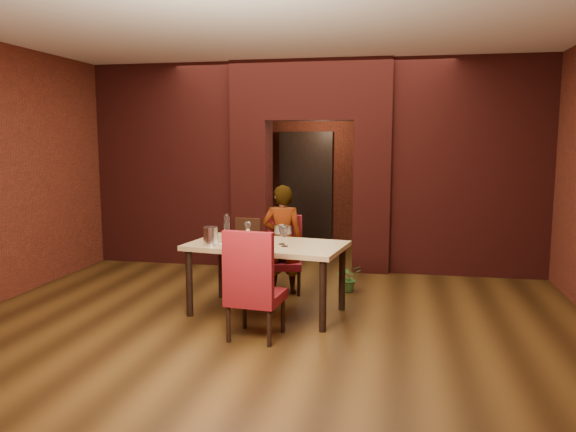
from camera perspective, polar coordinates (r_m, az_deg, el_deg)
name	(u,v)px	position (r m, az deg, el deg)	size (l,w,h in m)	color
floor	(286,302)	(7.06, -0.22, -8.77)	(8.00, 8.00, 0.00)	#422A10
ceiling	(286,37)	(6.87, -0.23, 17.74)	(7.00, 8.00, 0.04)	silver
wall_back	(327,161)	(10.73, 4.01, 5.55)	(7.00, 0.04, 3.20)	maroon
wall_front	(132,220)	(2.98, -15.56, -0.38)	(7.00, 0.04, 3.20)	maroon
wall_left	(27,171)	(8.22, -24.97, 4.19)	(0.04, 8.00, 3.20)	maroon
pillar_left	(252,194)	(8.97, -3.66, 2.25)	(0.55, 0.55, 2.30)	maroon
pillar_right	(372,196)	(8.69, 8.56, 2.00)	(0.55, 0.55, 2.30)	maroon
lintel	(312,91)	(8.77, 2.41, 12.60)	(2.45, 0.55, 0.90)	maroon
wing_wall_left	(168,165)	(9.40, -12.07, 5.10)	(2.27, 0.35, 3.20)	maroon
wing_wall_right	(470,168)	(8.71, 17.97, 4.69)	(2.27, 0.35, 3.20)	maroon
vent_panel	(248,234)	(8.77, -4.12, -1.83)	(0.40, 0.03, 0.50)	#A0542E
rear_door	(306,190)	(10.76, 1.83, 2.64)	(0.90, 0.08, 2.10)	black
rear_door_frame	(306,190)	(10.72, 1.79, 2.62)	(1.02, 0.04, 2.22)	black
dining_table	(267,278)	(6.55, -2.15, -6.34)	(1.76, 0.99, 0.83)	tan
chair_far	(284,255)	(7.41, -0.37, -3.97)	(0.46, 0.46, 1.01)	maroon
chair_near	(256,283)	(5.73, -3.27, -6.85)	(0.51, 0.51, 1.13)	maroon
person_seated	(282,239)	(7.33, -0.57, -2.40)	(0.52, 0.34, 1.43)	silver
wine_glass_a	(248,231)	(6.71, -4.10, -1.51)	(0.09, 0.09, 0.21)	white
wine_glass_b	(282,235)	(6.37, -0.64, -1.90)	(0.09, 0.09, 0.23)	white
wine_glass_c	(285,236)	(6.25, -0.34, -2.09)	(0.09, 0.09, 0.23)	white
tasting_sheet	(236,244)	(6.42, -5.35, -2.87)	(0.32, 0.23, 0.00)	white
wine_bucket	(211,236)	(6.41, -7.86, -2.01)	(0.17, 0.17, 0.21)	silver
water_bottle	(227,227)	(6.71, -6.23, -1.10)	(0.07, 0.07, 0.31)	white
potted_plant	(348,278)	(7.55, 6.15, -6.27)	(0.33, 0.29, 0.37)	#366E2E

